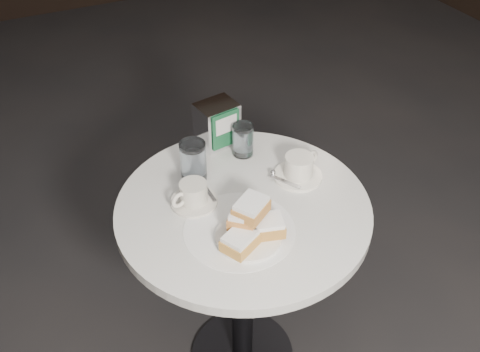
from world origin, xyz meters
name	(u,v)px	position (x,y,z in m)	size (l,w,h in m)	color
cafe_table	(243,254)	(0.00, 0.00, 0.55)	(0.70, 0.70, 0.74)	black
sugar_spill	(239,230)	(-0.05, -0.08, 0.75)	(0.29, 0.29, 0.00)	white
beignet_plate	(250,227)	(-0.04, -0.12, 0.79)	(0.20, 0.20, 0.11)	white
coffee_cup_left	(193,195)	(-0.12, 0.06, 0.77)	(0.16, 0.16, 0.07)	silver
coffee_cup_right	(299,168)	(0.20, 0.04, 0.78)	(0.17, 0.17, 0.07)	white
water_glass_left	(193,162)	(-0.08, 0.16, 0.80)	(0.08, 0.08, 0.12)	silver
water_glass_right	(243,140)	(0.10, 0.21, 0.79)	(0.07, 0.07, 0.10)	silver
napkin_dispenser	(217,124)	(0.06, 0.30, 0.81)	(0.13, 0.12, 0.14)	silver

